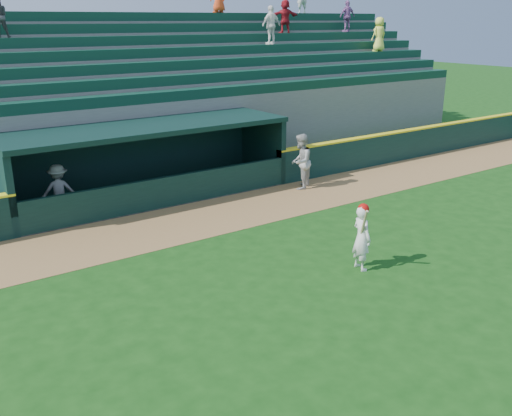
{
  "coord_description": "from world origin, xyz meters",
  "views": [
    {
      "loc": [
        -7.65,
        -9.23,
        5.72
      ],
      "look_at": [
        0.0,
        1.6,
        1.3
      ],
      "focal_mm": 40.0,
      "sensor_mm": 36.0,
      "label": 1
    }
  ],
  "objects": [
    {
      "name": "dugout",
      "position": [
        0.0,
        8.0,
        1.36
      ],
      "size": [
        9.4,
        2.8,
        2.46
      ],
      "color": "slate",
      "rests_on": "ground"
    },
    {
      "name": "warning_track",
      "position": [
        0.0,
        4.9,
        0.01
      ],
      "size": [
        40.0,
        3.0,
        0.01
      ],
      "primitive_type": "cube",
      "color": "olive",
      "rests_on": "ground"
    },
    {
      "name": "field_wall_right",
      "position": [
        12.25,
        6.55,
        0.6
      ],
      "size": [
        15.5,
        0.3,
        1.2
      ],
      "primitive_type": "cube",
      "color": "black",
      "rests_on": "ground"
    },
    {
      "name": "batter_at_plate",
      "position": [
        1.63,
        -0.43,
        0.83
      ],
      "size": [
        0.57,
        0.75,
        1.66
      ],
      "color": "white",
      "rests_on": "ground"
    },
    {
      "name": "dugout_player_front",
      "position": [
        4.8,
        5.69,
        0.97
      ],
      "size": [
        1.19,
        1.15,
        1.94
      ],
      "primitive_type": "imported",
      "rotation": [
        0.0,
        0.0,
        3.78
      ],
      "color": "#ABAAA5",
      "rests_on": "ground"
    },
    {
      "name": "dugout_player_inside",
      "position": [
        -3.02,
        7.62,
        0.8
      ],
      "size": [
        1.16,
        0.87,
        1.6
      ],
      "primitive_type": "imported",
      "rotation": [
        0.0,
        0.0,
        2.85
      ],
      "color": "#9A9A95",
      "rests_on": "ground"
    },
    {
      "name": "ground",
      "position": [
        0.0,
        0.0,
        0.0
      ],
      "size": [
        120.0,
        120.0,
        0.0
      ],
      "primitive_type": "plane",
      "color": "#144010",
      "rests_on": "ground"
    },
    {
      "name": "stands",
      "position": [
        0.01,
        12.57,
        2.4
      ],
      "size": [
        34.5,
        6.25,
        7.57
      ],
      "color": "slate",
      "rests_on": "ground"
    },
    {
      "name": "wall_stripe_right",
      "position": [
        12.25,
        6.55,
        1.23
      ],
      "size": [
        15.5,
        0.32,
        0.06
      ],
      "primitive_type": "cube",
      "color": "yellow",
      "rests_on": "field_wall_right"
    }
  ]
}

